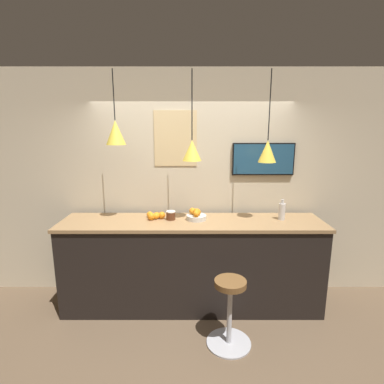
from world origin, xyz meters
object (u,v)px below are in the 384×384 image
object	(u,v)px
mounted_tv	(263,159)
fruit_bowl	(196,215)
bar_stool	(230,308)
juice_bottle	(282,211)
spread_jar	(171,215)

from	to	relation	value
mounted_tv	fruit_bowl	bearing A→B (deg)	-157.78
bar_stool	mounted_tv	world-z (taller)	mounted_tv
juice_bottle	mounted_tv	size ratio (longest dim) A/B	0.32
fruit_bowl	juice_bottle	world-z (taller)	juice_bottle
juice_bottle	spread_jar	distance (m)	1.33
spread_jar	fruit_bowl	bearing A→B (deg)	0.07
fruit_bowl	mounted_tv	xyz separation A→B (m)	(0.86, 0.35, 0.63)
fruit_bowl	juice_bottle	distance (m)	1.03
juice_bottle	spread_jar	xyz separation A→B (m)	(-1.33, 0.00, -0.05)
spread_jar	juice_bottle	bearing A→B (deg)	0.00
bar_stool	fruit_bowl	bearing A→B (deg)	113.98
juice_bottle	mounted_tv	world-z (taller)	mounted_tv
fruit_bowl	spread_jar	world-z (taller)	fruit_bowl
fruit_bowl	juice_bottle	size ratio (longest dim) A/B	0.96
bar_stool	mounted_tv	size ratio (longest dim) A/B	0.91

